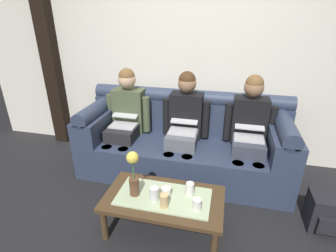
{
  "coord_description": "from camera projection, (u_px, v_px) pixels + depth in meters",
  "views": [
    {
      "loc": [
        0.45,
        -1.55,
        1.82
      ],
      "look_at": [
        -0.12,
        0.82,
        0.74
      ],
      "focal_mm": 27.44,
      "sensor_mm": 36.0,
      "label": 1
    }
  ],
  "objects": [
    {
      "name": "ground_plane",
      "position": [
        159.0,
        243.0,
        2.21
      ],
      "size": [
        14.0,
        14.0,
        0.0
      ],
      "primitive_type": "plane",
      "color": "black"
    },
    {
      "name": "back_wall_patterned",
      "position": [
        194.0,
        45.0,
        3.13
      ],
      "size": [
        6.0,
        0.12,
        2.9
      ],
      "primitive_type": "cube",
      "color": "silver",
      "rests_on": "ground_plane"
    },
    {
      "name": "timber_pillar",
      "position": [
        48.0,
        42.0,
        3.45
      ],
      "size": [
        0.2,
        0.2,
        2.9
      ],
      "primitive_type": "cube",
      "color": "black",
      "rests_on": "ground_plane"
    },
    {
      "name": "couch",
      "position": [
        184.0,
        143.0,
        3.1
      ],
      "size": [
        2.41,
        0.88,
        0.96
      ],
      "color": "#2D3851",
      "rests_on": "ground_plane"
    },
    {
      "name": "person_left",
      "position": [
        126.0,
        116.0,
        3.14
      ],
      "size": [
        0.56,
        0.67,
        1.22
      ],
      "color": "#232326",
      "rests_on": "ground_plane"
    },
    {
      "name": "person_middle",
      "position": [
        185.0,
        121.0,
        2.98
      ],
      "size": [
        0.56,
        0.67,
        1.22
      ],
      "color": "#595B66",
      "rests_on": "ground_plane"
    },
    {
      "name": "person_right",
      "position": [
        249.0,
        127.0,
        2.83
      ],
      "size": [
        0.56,
        0.67,
        1.22
      ],
      "color": "#383D4C",
      "rests_on": "ground_plane"
    },
    {
      "name": "coffee_table",
      "position": [
        164.0,
        201.0,
        2.24
      ],
      "size": [
        1.03,
        0.57,
        0.36
      ],
      "color": "#47331E",
      "rests_on": "ground_plane"
    },
    {
      "name": "flower_vase",
      "position": [
        133.0,
        173.0,
        2.16
      ],
      "size": [
        0.1,
        0.1,
        0.42
      ],
      "color": "brown",
      "rests_on": "coffee_table"
    },
    {
      "name": "cup_near_left",
      "position": [
        154.0,
        194.0,
        2.15
      ],
      "size": [
        0.08,
        0.08,
        0.12
      ],
      "primitive_type": "cylinder",
      "color": "silver",
      "rests_on": "coffee_table"
    },
    {
      "name": "cup_near_right",
      "position": [
        166.0,
        192.0,
        2.21
      ],
      "size": [
        0.08,
        0.08,
        0.08
      ],
      "primitive_type": "cylinder",
      "color": "white",
      "rests_on": "coffee_table"
    },
    {
      "name": "cup_far_center",
      "position": [
        190.0,
        189.0,
        2.21
      ],
      "size": [
        0.07,
        0.07,
        0.12
      ],
      "primitive_type": "cylinder",
      "color": "white",
      "rests_on": "coffee_table"
    },
    {
      "name": "cup_far_left",
      "position": [
        164.0,
        201.0,
        2.07
      ],
      "size": [
        0.07,
        0.07,
        0.12
      ],
      "primitive_type": "cylinder",
      "color": "#DBB77A",
      "rests_on": "coffee_table"
    },
    {
      "name": "cup_far_right",
      "position": [
        197.0,
        204.0,
        2.05
      ],
      "size": [
        0.07,
        0.07,
        0.1
      ],
      "primitive_type": "cylinder",
      "color": "white",
      "rests_on": "coffee_table"
    },
    {
      "name": "backpack_right",
      "position": [
        327.0,
        213.0,
        2.3
      ],
      "size": [
        0.32,
        0.29,
        0.34
      ],
      "color": "black",
      "rests_on": "ground_plane"
    }
  ]
}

